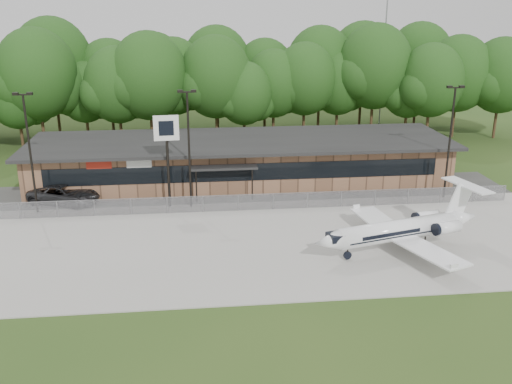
{
  "coord_description": "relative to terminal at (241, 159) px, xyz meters",
  "views": [
    {
      "loc": [
        -4.44,
        -30.68,
        17.09
      ],
      "look_at": [
        0.21,
        12.0,
        2.71
      ],
      "focal_mm": 40.0,
      "sensor_mm": 36.0,
      "label": 1
    }
  ],
  "objects": [
    {
      "name": "apron",
      "position": [
        0.0,
        -15.94,
        -2.14
      ],
      "size": [
        64.0,
        18.0,
        0.08
      ],
      "primitive_type": "cube",
      "color": "#9E9B93",
      "rests_on": "ground"
    },
    {
      "name": "terminal",
      "position": [
        0.0,
        0.0,
        0.0
      ],
      "size": [
        41.0,
        11.65,
        4.3
      ],
      "color": "#8B6145",
      "rests_on": "ground"
    },
    {
      "name": "treeline",
      "position": [
        0.0,
        18.06,
        5.32
      ],
      "size": [
        72.0,
        12.0,
        15.0
      ],
      "primitive_type": null,
      "color": "#163811",
      "rests_on": "ground"
    },
    {
      "name": "suv",
      "position": [
        -16.18,
        -5.3,
        -1.3
      ],
      "size": [
        6.92,
        4.95,
        1.75
      ],
      "primitive_type": "imported",
      "rotation": [
        0.0,
        0.0,
        1.21
      ],
      "color": "#343437",
      "rests_on": "ground"
    },
    {
      "name": "light_pole_right",
      "position": [
        18.0,
        -7.44,
        3.8
      ],
      "size": [
        1.55,
        0.3,
        10.23
      ],
      "color": "black",
      "rests_on": "ground"
    },
    {
      "name": "fence",
      "position": [
        0.0,
        -8.94,
        -1.4
      ],
      "size": [
        46.0,
        0.04,
        1.52
      ],
      "color": "gray",
      "rests_on": "ground"
    },
    {
      "name": "ground",
      "position": [
        0.0,
        -23.94,
        -2.18
      ],
      "size": [
        160.0,
        160.0,
        0.0
      ],
      "primitive_type": "plane",
      "color": "#284418",
      "rests_on": "ground"
    },
    {
      "name": "radio_mast",
      "position": [
        22.0,
        24.06,
        10.32
      ],
      "size": [
        0.2,
        0.2,
        25.0
      ],
      "primitive_type": "cylinder",
      "color": "gray",
      "rests_on": "ground"
    },
    {
      "name": "parking_lot",
      "position": [
        0.0,
        -4.44,
        -2.15
      ],
      "size": [
        50.0,
        9.0,
        0.06
      ],
      "primitive_type": "cube",
      "color": "#383835",
      "rests_on": "ground"
    },
    {
      "name": "pole_sign",
      "position": [
        -6.84,
        -7.14,
        4.01
      ],
      "size": [
        2.13,
        0.38,
        8.09
      ],
      "rotation": [
        0.0,
        0.0,
        0.07
      ],
      "color": "black",
      "rests_on": "ground"
    },
    {
      "name": "business_jet",
      "position": [
        10.04,
        -18.35,
        -0.56
      ],
      "size": [
        13.33,
        11.97,
        4.52
      ],
      "rotation": [
        0.0,
        0.0,
        0.27
      ],
      "color": "white",
      "rests_on": "ground"
    },
    {
      "name": "light_pole_mid",
      "position": [
        -5.0,
        -7.44,
        3.8
      ],
      "size": [
        1.55,
        0.3,
        10.23
      ],
      "color": "black",
      "rests_on": "ground"
    },
    {
      "name": "light_pole_left",
      "position": [
        -18.0,
        -7.44,
        3.8
      ],
      "size": [
        1.55,
        0.3,
        10.23
      ],
      "color": "black",
      "rests_on": "ground"
    }
  ]
}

